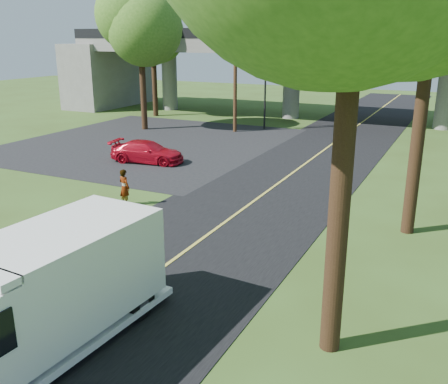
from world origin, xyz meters
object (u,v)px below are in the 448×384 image
Objects in this scene: tree_left_far at (153,26)px; step_van at (42,291)px; red_sedan at (147,152)px; pedestrian at (124,187)px; utility_pole at (235,67)px; traffic_signal at (265,86)px; tree_left_lot at (141,18)px.

step_van is (16.73, -29.65, -6.02)m from tree_left_far.
tree_left_far is at bearing 123.09° from step_van.
red_sedan is 2.69× the size of pedestrian.
utility_pole reaches higher than step_van.
traffic_signal is 0.50× the size of tree_left_lot.
traffic_signal is 0.58× the size of utility_pole.
step_van is at bearing -60.56° from tree_left_far.
traffic_signal is 0.81× the size of step_van.
tree_left_far is (-9.29, 3.84, 2.86)m from utility_pole.
step_van is 9.93m from pedestrian.
traffic_signal is at bearing -69.13° from pedestrian.
utility_pole is at bearing -126.87° from traffic_signal.
tree_left_far is (-10.79, 1.84, 4.25)m from traffic_signal.
utility_pole is 11.24m from red_sedan.
utility_pole is 1.41× the size of step_van.
tree_left_lot is at bearing 123.79° from step_van.
red_sedan is 7.31m from pedestrian.
step_van is at bearing 133.74° from pedestrian.
pedestrian is at bearing -59.61° from tree_left_far.
utility_pole reaches higher than pedestrian.
traffic_signal is at bearing -9.65° from tree_left_far.
pedestrian is at bearing -58.15° from tree_left_lot.
utility_pole is 0.91× the size of tree_left_far.
tree_left_lot is (-7.79, -4.16, 4.70)m from traffic_signal.
tree_left_lot is (-6.29, -2.16, 3.31)m from utility_pole.
tree_left_far is at bearing 23.20° from red_sedan.
tree_left_far is at bearing 157.57° from utility_pole.
tree_left_lot is 12.54m from red_sedan.
step_van reaches higher than pedestrian.
pedestrian reaches higher than red_sedan.
utility_pole is at bearing -10.89° from red_sedan.
pedestrian is at bearing -161.27° from red_sedan.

